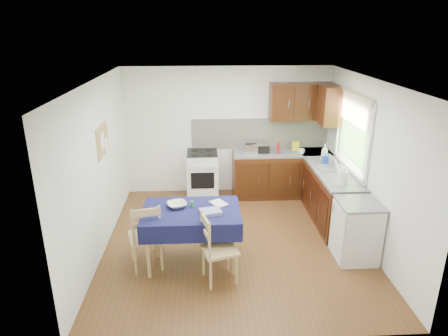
{
  "coord_description": "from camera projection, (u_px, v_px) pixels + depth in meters",
  "views": [
    {
      "loc": [
        -0.47,
        -5.51,
        3.23
      ],
      "look_at": [
        -0.16,
        0.26,
        1.15
      ],
      "focal_mm": 32.0,
      "sensor_mm": 36.0,
      "label": 1
    }
  ],
  "objects": [
    {
      "name": "spice_jar",
      "position": [
        192.0,
        204.0,
        5.56
      ],
      "size": [
        0.05,
        0.05,
        0.09
      ],
      "primitive_type": "cylinder",
      "color": "#248438",
      "rests_on": "dining_table"
    },
    {
      "name": "floor",
      "position": [
        235.0,
        241.0,
        6.29
      ],
      "size": [
        4.2,
        4.2,
        0.0
      ],
      "primitive_type": "plane",
      "color": "#523915",
      "rests_on": "ground"
    },
    {
      "name": "corkboard",
      "position": [
        103.0,
        141.0,
        5.94
      ],
      "size": [
        0.04,
        0.62,
        0.47
      ],
      "color": "tan",
      "rests_on": "wall_left"
    },
    {
      "name": "wall_right",
      "position": [
        369.0,
        165.0,
        5.97
      ],
      "size": [
        0.02,
        4.2,
        2.5
      ],
      "primitive_type": "cube",
      "color": "white",
      "rests_on": "ground"
    },
    {
      "name": "wall_back",
      "position": [
        227.0,
        131.0,
        7.84
      ],
      "size": [
        4.0,
        0.02,
        2.5
      ],
      "primitive_type": "cube",
      "color": "white",
      "rests_on": "ground"
    },
    {
      "name": "wall_left",
      "position": [
        98.0,
        169.0,
        5.77
      ],
      "size": [
        0.02,
        4.2,
        2.5
      ],
      "primitive_type": "cube",
      "color": "white",
      "rests_on": "ground"
    },
    {
      "name": "wall_front",
      "position": [
        253.0,
        239.0,
        3.9
      ],
      "size": [
        4.0,
        0.02,
        2.5
      ],
      "primitive_type": "cube",
      "color": "white",
      "rests_on": "ground"
    },
    {
      "name": "kettle",
      "position": [
        342.0,
        176.0,
        6.14
      ],
      "size": [
        0.17,
        0.17,
        0.28
      ],
      "color": "white",
      "rests_on": "worktop_right"
    },
    {
      "name": "cup",
      "position": [
        301.0,
        151.0,
        7.59
      ],
      "size": [
        0.17,
        0.17,
        0.1
      ],
      "primitive_type": "imported",
      "rotation": [
        0.0,
        0.0,
        -0.39
      ],
      "color": "silver",
      "rests_on": "worktop_back"
    },
    {
      "name": "fridge",
      "position": [
        357.0,
        231.0,
        5.71
      ],
      "size": [
        0.58,
        0.6,
        0.89
      ],
      "color": "white",
      "rests_on": "ground"
    },
    {
      "name": "upper_cabinets",
      "position": [
        310.0,
        103.0,
        7.43
      ],
      "size": [
        1.2,
        0.85,
        0.7
      ],
      "color": "black",
      "rests_on": "wall_back"
    },
    {
      "name": "yellow_packet",
      "position": [
        295.0,
        146.0,
        7.8
      ],
      "size": [
        0.14,
        0.1,
        0.18
      ],
      "primitive_type": "cube",
      "rotation": [
        0.0,
        0.0,
        0.07
      ],
      "color": "yellow",
      "rests_on": "worktop_back"
    },
    {
      "name": "worktop_corner",
      "position": [
        315.0,
        152.0,
        7.77
      ],
      "size": [
        0.6,
        0.6,
        0.04
      ],
      "primitive_type": "cube",
      "color": "slate",
      "rests_on": "base_cabinets"
    },
    {
      "name": "sandwich_press",
      "position": [
        261.0,
        147.0,
        7.7
      ],
      "size": [
        0.32,
        0.27,
        0.18
      ],
      "rotation": [
        0.0,
        0.0,
        0.24
      ],
      "color": "black",
      "rests_on": "worktop_back"
    },
    {
      "name": "ceiling",
      "position": [
        237.0,
        81.0,
        5.44
      ],
      "size": [
        4.0,
        4.2,
        0.02
      ],
      "primitive_type": "cube",
      "color": "white",
      "rests_on": "wall_back"
    },
    {
      "name": "tea_towel",
      "position": [
        210.0,
        212.0,
        5.39
      ],
      "size": [
        0.33,
        0.28,
        0.05
      ],
      "primitive_type": "cube",
      "rotation": [
        0.0,
        0.0,
        0.25
      ],
      "color": "navy",
      "rests_on": "dining_table"
    },
    {
      "name": "stove",
      "position": [
        203.0,
        175.0,
        7.8
      ],
      "size": [
        0.6,
        0.61,
        0.92
      ],
      "color": "white",
      "rests_on": "ground"
    },
    {
      "name": "chair_near",
      "position": [
        216.0,
        247.0,
        5.17
      ],
      "size": [
        0.53,
        0.53,
        0.97
      ],
      "rotation": [
        0.0,
        0.0,
        1.83
      ],
      "color": "tan",
      "rests_on": "ground"
    },
    {
      "name": "plate_bowl",
      "position": [
        177.0,
        205.0,
        5.58
      ],
      "size": [
        0.33,
        0.33,
        0.07
      ],
      "primitive_type": "imported",
      "rotation": [
        0.0,
        0.0,
        0.3
      ],
      "color": "beige",
      "rests_on": "dining_table"
    },
    {
      "name": "sauce_bottle",
      "position": [
        278.0,
        148.0,
        7.56
      ],
      "size": [
        0.05,
        0.05,
        0.24
      ],
      "primitive_type": "cylinder",
      "color": "red",
      "rests_on": "worktop_back"
    },
    {
      "name": "chair_far",
      "position": [
        146.0,
        235.0,
        5.44
      ],
      "size": [
        0.54,
        0.54,
        0.99
      ],
      "rotation": [
        0.0,
        0.0,
        3.42
      ],
      "color": "tan",
      "rests_on": "ground"
    },
    {
      "name": "dish_rack",
      "position": [
        332.0,
        167.0,
        6.83
      ],
      "size": [
        0.46,
        0.35,
        0.22
      ],
      "rotation": [
        0.0,
        0.0,
        0.29
      ],
      "color": "gray",
      "rests_on": "worktop_right"
    },
    {
      "name": "toaster",
      "position": [
        251.0,
        149.0,
        7.62
      ],
      "size": [
        0.26,
        0.16,
        0.2
      ],
      "rotation": [
        0.0,
        0.0,
        -0.35
      ],
      "color": "silver",
      "rests_on": "worktop_back"
    },
    {
      "name": "base_cabinets",
      "position": [
        303.0,
        184.0,
        7.4
      ],
      "size": [
        1.9,
        2.3,
        0.86
      ],
      "color": "black",
      "rests_on": "ground"
    },
    {
      "name": "window",
      "position": [
        353.0,
        127.0,
        6.49
      ],
      "size": [
        0.04,
        1.48,
        1.26
      ],
      "color": "#315824",
      "rests_on": "wall_right"
    },
    {
      "name": "worktop_back",
      "position": [
        282.0,
        153.0,
        7.74
      ],
      "size": [
        1.9,
        0.6,
        0.04
      ],
      "primitive_type": "cube",
      "color": "slate",
      "rests_on": "base_cabinets"
    },
    {
      "name": "soap_bottle_a",
      "position": [
        325.0,
        152.0,
        7.17
      ],
      "size": [
        0.15,
        0.15,
        0.32
      ],
      "primitive_type": "imported",
      "rotation": [
        0.0,
        0.0,
        0.31
      ],
      "color": "white",
      "rests_on": "worktop_right"
    },
    {
      "name": "splashback",
      "position": [
        260.0,
        133.0,
        7.88
      ],
      "size": [
        2.7,
        0.02,
        0.6
      ],
      "primitive_type": "cube",
      "color": "beige",
      "rests_on": "wall_back"
    },
    {
      "name": "book",
      "position": [
        213.0,
        205.0,
        5.63
      ],
      "size": [
        0.28,
        0.31,
        0.02
      ],
      "primitive_type": "imported",
      "rotation": [
        0.0,
        0.0,
        0.54
      ],
      "color": "white",
      "rests_on": "dining_table"
    },
    {
      "name": "soap_bottle_c",
      "position": [
        340.0,
        178.0,
        6.19
      ],
      "size": [
        0.16,
        0.16,
        0.15
      ],
      "primitive_type": "imported",
      "rotation": [
        0.0,
        0.0,
        3.59
      ],
      "color": "green",
      "rests_on": "worktop_right"
    },
    {
      "name": "worktop_right",
      "position": [
        333.0,
        173.0,
        6.69
      ],
      "size": [
        0.6,
        1.7,
        0.04
      ],
      "primitive_type": "cube",
      "color": "slate",
      "rests_on": "base_cabinets"
    },
    {
      "name": "dining_table",
      "position": [
        191.0,
        217.0,
        5.53
      ],
      "size": [
        1.35,
        0.91,
        0.82
      ],
      "rotation": [
        0.0,
        0.0,
        0.31
      ],
      "color": "#120F3D",
      "rests_on": "ground"
    },
    {
      "name": "soap_bottle_b",
      "position": [
        325.0,
        158.0,
        7.03
      ],
      "size": [
        0.1,
        0.1,
        0.2
      ],
      "primitive_type": "imported",
      "rotation": [
        0.0,
        0.0,
        1.69
      ],
      "color": "blue",
      "rests_on": "worktop_right"
    }
  ]
}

